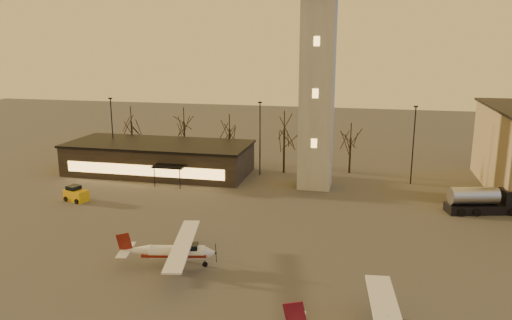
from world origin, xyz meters
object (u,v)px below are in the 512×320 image
Objects in this scene: cessna_rear at (179,255)px; terminal at (159,158)px; fuel_truck at (482,203)px; service_cart at (76,195)px; control_tower at (318,56)px.

terminal is at bearing 104.18° from cessna_rear.
service_cart is (-44.94, -5.97, -0.45)m from fuel_truck.
service_cart is at bearing -107.04° from terminal.
cessna_rear is at bearing -107.64° from control_tower.
fuel_truck is 45.34m from service_cart.
cessna_rear is 1.35× the size of fuel_truck.
control_tower is at bearing 42.77° from service_cart.
service_cart is at bearing 172.99° from fuel_truck.
terminal is 14.68m from service_cart.
control_tower is at bearing 147.58° from fuel_truck.
terminal is at bearing 174.85° from control_tower.
service_cart is at bearing 130.38° from cessna_rear.
cessna_rear is 33.37m from fuel_truck.
cessna_rear reaches higher than service_cart.
cessna_rear is 22.75m from service_cart.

